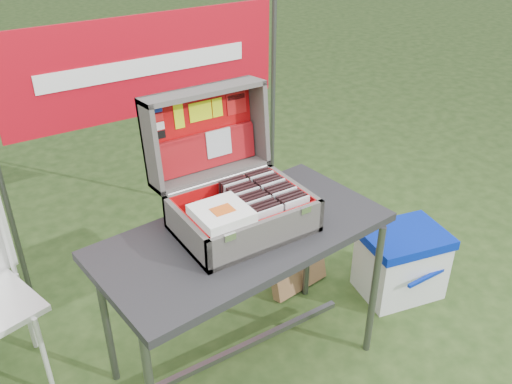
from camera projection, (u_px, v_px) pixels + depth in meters
ground at (255, 365)px, 2.80m from camera, size 80.00×80.00×0.00m
table at (244, 302)px, 2.61m from camera, size 1.38×0.79×0.82m
table_top at (243, 235)px, 2.42m from camera, size 1.38×0.79×0.04m
table_leg_fr at (374, 292)px, 2.71m from camera, size 0.04×0.04×0.78m
table_leg_bl at (106, 320)px, 2.54m from camera, size 0.04×0.04×0.78m
table_leg_br at (308, 240)px, 3.10m from camera, size 0.04×0.04×0.78m
table_brace at (245, 346)px, 2.76m from camera, size 1.17×0.03×0.03m
suitcase at (235, 168)px, 2.33m from camera, size 0.58×0.57×0.56m
suitcase_base_bottom at (243, 227)px, 2.42m from camera, size 0.58×0.41×0.02m
suitcase_base_wall_front at (268, 235)px, 2.24m from camera, size 0.58×0.02×0.16m
suitcase_base_wall_back at (221, 195)px, 2.53m from camera, size 0.58×0.02×0.16m
suitcase_base_wall_left at (186, 233)px, 2.26m from camera, size 0.02×0.41×0.16m
suitcase_base_wall_right at (294, 197)px, 2.52m from camera, size 0.02×0.41×0.16m
suitcase_liner_floor at (243, 224)px, 2.41m from camera, size 0.53×0.37×0.01m
suitcase_latch_left at (230, 237)px, 2.12m from camera, size 0.05×0.01×0.03m
suitcase_latch_right at (306, 210)px, 2.29m from camera, size 0.05×0.01×0.03m
suitcase_hinge at (219, 180)px, 2.50m from camera, size 0.52×0.02×0.02m
suitcase_lid_back at (201, 130)px, 2.52m from camera, size 0.58×0.07×0.41m
suitcase_lid_rim_far at (203, 91)px, 2.39m from camera, size 0.58×0.16×0.04m
suitcase_lid_rim_near at (211, 173)px, 2.55m from camera, size 0.58×0.16×0.04m
suitcase_lid_rim_left at (151, 147)px, 2.34m from camera, size 0.02×0.20×0.43m
suitcase_lid_rim_right at (258, 121)px, 2.60m from camera, size 0.02×0.20×0.43m
suitcase_lid_liner at (202, 131)px, 2.51m from camera, size 0.53×0.04×0.36m
suitcase_liner_wall_front at (266, 231)px, 2.25m from camera, size 0.53×0.01×0.13m
suitcase_liner_wall_back at (223, 195)px, 2.51m from camera, size 0.53×0.01×0.13m
suitcase_liner_wall_left at (189, 230)px, 2.26m from camera, size 0.01×0.37×0.13m
suitcase_liner_wall_right at (291, 196)px, 2.51m from camera, size 0.01×0.37×0.13m
suitcase_lid_pocket at (206, 151)px, 2.54m from camera, size 0.51×0.05×0.17m
suitcase_pocket_edge at (205, 135)px, 2.50m from camera, size 0.50×0.02×0.02m
suitcase_pocket_cd at (219, 143)px, 2.54m from camera, size 0.13×0.02×0.13m
lid_sticker_cc_a at (156, 109)px, 2.35m from camera, size 0.06×0.01×0.04m
lid_sticker_cc_b at (157, 118)px, 2.36m from camera, size 0.06×0.01×0.04m
lid_sticker_cc_c at (158, 126)px, 2.38m from camera, size 0.06×0.01×0.04m
lid_sticker_cc_d at (160, 135)px, 2.40m from camera, size 0.06×0.01×0.04m
lid_card_neon_tall at (179, 116)px, 2.42m from camera, size 0.05×0.02×0.11m
lid_card_neon_main at (201, 111)px, 2.47m from camera, size 0.11×0.01×0.09m
lid_card_neon_small at (217, 107)px, 2.51m from camera, size 0.05×0.01×0.09m
lid_sticker_band at (236, 103)px, 2.56m from camera, size 0.10×0.01×0.10m
lid_sticker_band_bar at (236, 97)px, 2.55m from camera, size 0.09×0.01×0.02m
cd_left_0 at (270, 224)px, 2.28m from camera, size 0.13×0.01×0.15m
cd_left_1 at (267, 221)px, 2.29m from camera, size 0.13×0.01×0.15m
cd_left_2 at (264, 219)px, 2.31m from camera, size 0.13×0.01×0.15m
cd_left_3 at (261, 216)px, 2.33m from camera, size 0.13×0.01×0.15m
cd_left_4 at (258, 214)px, 2.34m from camera, size 0.13×0.01×0.15m
cd_left_5 at (255, 212)px, 2.36m from camera, size 0.13×0.01×0.15m
cd_left_6 at (253, 209)px, 2.38m from camera, size 0.13×0.01×0.15m
cd_left_7 at (250, 207)px, 2.39m from camera, size 0.13×0.01×0.15m
cd_left_8 at (247, 205)px, 2.41m from camera, size 0.13×0.01×0.15m
cd_left_9 at (244, 203)px, 2.43m from camera, size 0.13×0.01×0.15m
cd_left_10 at (242, 200)px, 2.44m from camera, size 0.13×0.01×0.15m
cd_left_11 at (239, 198)px, 2.46m from camera, size 0.13×0.01×0.15m
cd_left_12 at (237, 196)px, 2.47m from camera, size 0.13×0.01×0.15m
cd_left_13 at (234, 194)px, 2.49m from camera, size 0.13×0.01×0.15m
cd_left_14 at (232, 192)px, 2.51m from camera, size 0.13×0.01×0.15m
cd_right_0 at (297, 214)px, 2.34m from camera, size 0.13×0.01×0.15m
cd_right_1 at (294, 212)px, 2.36m from camera, size 0.13×0.01×0.15m
cd_right_2 at (291, 209)px, 2.37m from camera, size 0.13×0.01×0.15m
cd_right_3 at (288, 207)px, 2.39m from camera, size 0.13×0.01×0.15m
cd_right_4 at (285, 205)px, 2.41m from camera, size 0.13×0.01×0.15m
cd_right_5 at (282, 203)px, 2.42m from camera, size 0.13×0.01×0.15m
cd_right_6 at (279, 201)px, 2.44m from camera, size 0.13×0.01×0.15m
cd_right_7 at (276, 198)px, 2.46m from camera, size 0.13×0.01×0.15m
cd_right_8 at (273, 196)px, 2.47m from camera, size 0.13×0.01×0.15m
cd_right_9 at (270, 194)px, 2.49m from camera, size 0.13×0.01×0.15m
cd_right_10 at (267, 192)px, 2.51m from camera, size 0.13×0.01×0.15m
cd_right_11 at (265, 190)px, 2.52m from camera, size 0.13×0.01×0.15m
cd_right_12 at (262, 188)px, 2.54m from camera, size 0.13×0.01×0.15m
cd_right_13 at (259, 186)px, 2.56m from camera, size 0.13×0.01×0.15m
cd_right_14 at (257, 184)px, 2.57m from camera, size 0.13×0.01×0.15m
songbook_0 at (222, 217)px, 2.22m from camera, size 0.22×0.22×0.00m
songbook_1 at (222, 216)px, 2.22m from camera, size 0.22×0.22×0.00m
songbook_2 at (222, 215)px, 2.22m from camera, size 0.22×0.22×0.00m
songbook_3 at (221, 214)px, 2.21m from camera, size 0.22×0.22×0.00m
songbook_4 at (221, 213)px, 2.21m from camera, size 0.22×0.22×0.00m
songbook_5 at (221, 212)px, 2.21m from camera, size 0.22×0.22×0.00m
songbook_6 at (221, 211)px, 2.21m from camera, size 0.22×0.22×0.00m
songbook_7 at (221, 209)px, 2.20m from camera, size 0.22×0.22×0.00m
songbook_graphic at (222, 210)px, 2.19m from camera, size 0.09×0.07×0.00m
cooler at (401, 262)px, 3.21m from camera, size 0.54×0.45×0.42m
cooler_body at (400, 266)px, 3.23m from camera, size 0.51×0.43×0.36m
cooler_lid at (405, 237)px, 3.12m from camera, size 0.54×0.45×0.06m
cooler_handle at (426, 278)px, 3.06m from camera, size 0.28×0.02×0.02m
chair_leg_fr at (45, 358)px, 2.52m from camera, size 0.02×0.02×0.49m
chair_leg_br at (27, 312)px, 2.79m from camera, size 0.02×0.02×0.49m
chair_upright_right at (4, 234)px, 2.57m from camera, size 0.02×0.02×0.46m
cardboard_box at (296, 258)px, 3.26m from camera, size 0.41×0.21×0.42m
banner_post_left at (0, 178)px, 2.78m from camera, size 0.03×0.03×1.70m
banner_post_right at (273, 112)px, 3.58m from camera, size 0.03×0.03×1.70m
banner at (147, 66)px, 2.95m from camera, size 1.60×0.02×0.55m
banner_text at (147, 66)px, 2.94m from camera, size 1.20×0.00×0.10m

